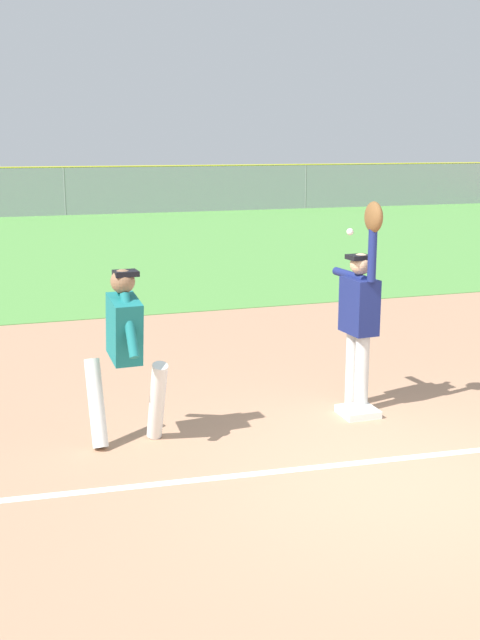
{
  "coord_description": "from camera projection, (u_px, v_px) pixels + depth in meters",
  "views": [
    {
      "loc": [
        -3.35,
        -5.61,
        2.88
      ],
      "look_at": [
        -0.82,
        1.94,
        1.05
      ],
      "focal_mm": 43.88,
      "sensor_mm": 36.0,
      "label": 1
    }
  ],
  "objects": [
    {
      "name": "runner",
      "position": [
        125.0,
        345.0,
        7.4
      ],
      "size": [
        0.74,
        0.84,
        1.72
      ],
      "rotation": [
        0.0,
        0.0,
        0.05
      ],
      "color": "white",
      "rests_on": "ground_plane"
    },
    {
      "name": "baseball",
      "position": [
        350.0,
        232.0,
        8.23
      ],
      "size": [
        0.07,
        0.07,
        0.07
      ],
      "primitive_type": "sphere",
      "color": "white"
    },
    {
      "name": "outfield_fence",
      "position": [
        65.0,
        191.0,
        30.8
      ],
      "size": [
        41.36,
        0.08,
        1.92
      ],
      "color": "#93999E",
      "rests_on": "ground_plane"
    },
    {
      "name": "parked_car_black",
      "position": [
        106.0,
        193.0,
        33.96
      ],
      "size": [
        4.47,
        2.25,
        1.25
      ],
      "rotation": [
        0.0,
        0.0,
        0.04
      ],
      "color": "black",
      "rests_on": "ground_plane"
    },
    {
      "name": "parked_car_blue",
      "position": [
        201.0,
        190.0,
        36.21
      ],
      "size": [
        4.56,
        2.44,
        1.25
      ],
      "rotation": [
        0.0,
        0.0,
        -0.09
      ],
      "color": "#23389E",
      "rests_on": "ground_plane"
    },
    {
      "name": "parked_car_tan",
      "position": [
        291.0,
        188.0,
        37.53
      ],
      "size": [
        4.46,
        2.23,
        1.25
      ],
      "rotation": [
        0.0,
        0.0,
        -0.03
      ],
      "color": "tan",
      "rests_on": "ground_plane"
    },
    {
      "name": "first_base",
      "position": [
        358.0,
        412.0,
        8.39
      ],
      "size": [
        0.38,
        0.38,
        0.08
      ],
      "primitive_type": "cube",
      "rotation": [
        0.0,
        0.0,
        -0.01
      ],
      "color": "white",
      "rests_on": "ground_plane"
    },
    {
      "name": "outfield_grass",
      "position": [
        103.0,
        245.0,
        22.22
      ],
      "size": [
        41.28,
        19.02,
        0.01
      ],
      "primitive_type": "cube",
      "color": "#549342",
      "rests_on": "ground_plane"
    },
    {
      "name": "ground_plane",
      "position": [
        398.0,
        476.0,
        6.87
      ],
      "size": [
        78.49,
        78.49,
        0.0
      ],
      "primitive_type": "plane",
      "color": "tan"
    },
    {
      "name": "fielder",
      "position": [
        360.0,
        309.0,
        8.38
      ],
      "size": [
        0.29,
        0.9,
        2.28
      ],
      "rotation": [
        0.0,
        0.0,
        3.21
      ],
      "color": "silver",
      "rests_on": "ground_plane"
    }
  ]
}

